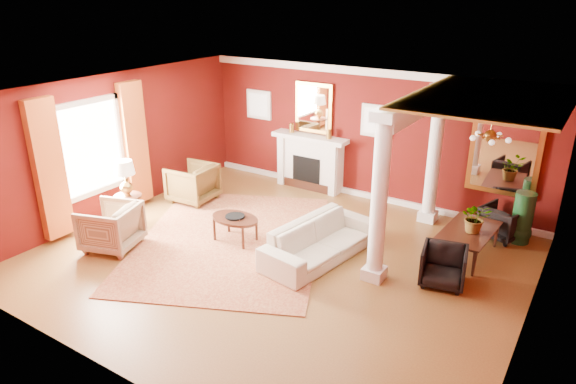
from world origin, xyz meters
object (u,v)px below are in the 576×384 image
Objects in this scene: armchair_stripe at (110,225)px; dining_table at (470,236)px; side_table at (126,183)px; coffee_table at (235,220)px; armchair_leopard at (192,181)px; sofa at (320,235)px.

armchair_stripe is 6.42m from dining_table.
armchair_stripe is 0.69× the size of side_table.
dining_table is (5.57, 3.20, -0.07)m from armchair_stripe.
armchair_stripe is at bearing -140.26° from coffee_table.
coffee_table is 2.35m from side_table.
armchair_leopard is 2.28m from coffee_table.
side_table is (-3.89, -0.87, 0.44)m from sofa.
armchair_leopard is 2.50m from armchair_stripe.
armchair_leopard is 1.70m from side_table.
armchair_leopard is (-3.68, 0.76, 0.02)m from sofa.
side_table is (-2.23, -0.58, 0.46)m from coffee_table.
side_table reaches higher than dining_table.
sofa is 1.68m from coffee_table.
sofa is 3.76m from armchair_leopard.
dining_table is at bearing -46.68° from sofa.
side_table reaches higher than armchair_leopard.
side_table is (-0.21, -1.63, 0.43)m from armchair_leopard.
coffee_table is at bearing 118.09° from dining_table.
armchair_stripe reaches higher than sofa.
dining_table is (6.07, 2.34, -0.50)m from side_table.
armchair_stripe is 1.08m from side_table.
armchair_stripe is at bearing 2.31° from armchair_leopard.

